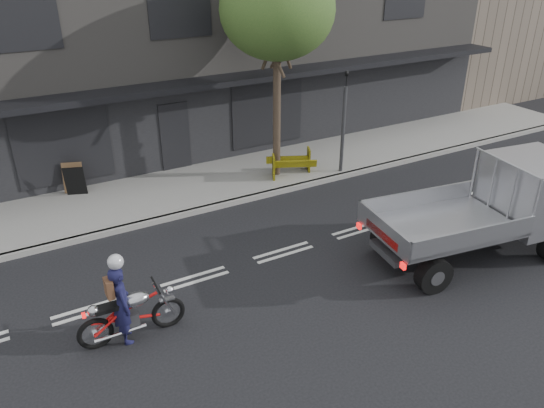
{
  "coord_description": "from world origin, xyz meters",
  "views": [
    {
      "loc": [
        -5.88,
        -9.87,
        7.11
      ],
      "look_at": [
        -0.05,
        0.5,
        1.17
      ],
      "focal_mm": 35.0,
      "sensor_mm": 36.0,
      "label": 1
    }
  ],
  "objects": [
    {
      "name": "sidewalk",
      "position": [
        0.0,
        4.7,
        0.07
      ],
      "size": [
        32.0,
        3.2,
        0.15
      ],
      "primitive_type": "cube",
      "color": "gray",
      "rests_on": "ground"
    },
    {
      "name": "ground",
      "position": [
        0.0,
        0.0,
        0.0
      ],
      "size": [
        80.0,
        80.0,
        0.0
      ],
      "primitive_type": "plane",
      "color": "black",
      "rests_on": "ground"
    },
    {
      "name": "building_main",
      "position": [
        0.0,
        11.3,
        4.0
      ],
      "size": [
        26.0,
        10.0,
        8.0
      ],
      "primitive_type": "cube",
      "color": "slate",
      "rests_on": "ground"
    },
    {
      "name": "kerb",
      "position": [
        0.0,
        3.1,
        0.07
      ],
      "size": [
        32.0,
        0.2,
        0.15
      ],
      "primitive_type": "cube",
      "color": "gray",
      "rests_on": "ground"
    },
    {
      "name": "motorcycle",
      "position": [
        -4.2,
        -1.27,
        0.57
      ],
      "size": [
        2.14,
        0.62,
        1.1
      ],
      "rotation": [
        0.0,
        0.0,
        -0.05
      ],
      "color": "black",
      "rests_on": "ground"
    },
    {
      "name": "traffic_light_pole",
      "position": [
        4.2,
        3.35,
        1.65
      ],
      "size": [
        0.12,
        0.12,
        3.5
      ],
      "color": "#2D2D30",
      "rests_on": "ground"
    },
    {
      "name": "rider",
      "position": [
        -4.36,
        -1.27,
        0.84
      ],
      "size": [
        0.43,
        0.63,
        1.67
      ],
      "primitive_type": "imported",
      "rotation": [
        0.0,
        0.0,
        1.53
      ],
      "color": "#16153C",
      "rests_on": "ground"
    },
    {
      "name": "flatbed_ute",
      "position": [
        5.2,
        -2.54,
        1.39
      ],
      "size": [
        5.52,
        2.85,
        2.45
      ],
      "rotation": [
        0.0,
        0.0,
        -0.14
      ],
      "color": "black",
      "rests_on": "ground"
    },
    {
      "name": "construction_barrier",
      "position": [
        2.61,
        3.72,
        0.55
      ],
      "size": [
        1.55,
        1.13,
        0.81
      ],
      "primitive_type": null,
      "rotation": [
        0.0,
        0.0,
        -0.43
      ],
      "color": "yellow",
      "rests_on": "sidewalk"
    },
    {
      "name": "street_tree",
      "position": [
        2.2,
        4.2,
        5.28
      ],
      "size": [
        3.4,
        3.4,
        6.74
      ],
      "color": "#382B21",
      "rests_on": "ground"
    },
    {
      "name": "sandwich_board",
      "position": [
        -3.92,
        5.71,
        0.62
      ],
      "size": [
        0.7,
        0.58,
        0.95
      ],
      "primitive_type": null,
      "rotation": [
        0.0,
        0.0,
        -0.34
      ],
      "color": "black",
      "rests_on": "sidewalk"
    }
  ]
}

